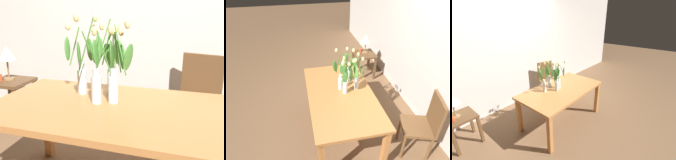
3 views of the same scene
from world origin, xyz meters
TOP-DOWN VIEW (x-y plane):
  - room_wall_rear at (0.00, 1.41)m, footprint 9.00×0.10m
  - dining_table at (0.00, 0.00)m, footprint 1.60×0.90m
  - tulip_vase_0 at (-0.11, 0.02)m, footprint 0.24×0.20m
  - tulip_vase_1 at (-0.01, 0.08)m, footprint 0.30×0.22m
  - tulip_vase_2 at (-0.09, 0.24)m, footprint 0.26×0.23m
  - tulip_vase_3 at (-0.29, 0.19)m, footprint 0.19×0.22m
  - dining_chair at (0.57, 0.99)m, footprint 0.51×0.51m
  - side_table at (-1.52, 0.88)m, footprint 0.44×0.44m
  - table_lamp at (-1.56, 0.90)m, footprint 0.22×0.22m
  - pillar_candle at (-1.62, 0.82)m, footprint 0.06×0.06m

SIDE VIEW (x-z plane):
  - side_table at x=-1.52m, z-range 0.16..0.71m
  - dining_chair at x=0.57m, z-range 0.06..0.99m
  - pillar_candle at x=-1.62m, z-range 0.55..0.62m
  - dining_table at x=0.00m, z-range 0.28..1.02m
  - table_lamp at x=-1.56m, z-range 0.66..1.06m
  - tulip_vase_3 at x=-0.29m, z-range 0.66..1.18m
  - tulip_vase_0 at x=-0.11m, z-range 0.63..1.22m
  - tulip_vase_1 at x=-0.01m, z-range 0.69..1.24m
  - tulip_vase_2 at x=-0.09m, z-range 0.68..1.26m
  - room_wall_rear at x=0.00m, z-range 0.00..2.70m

